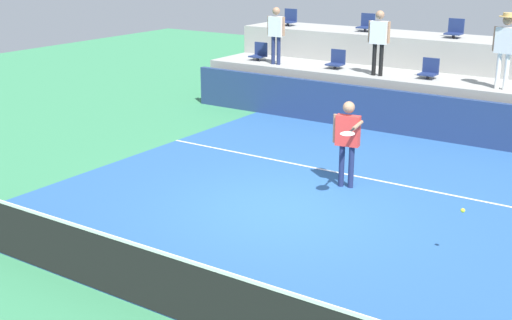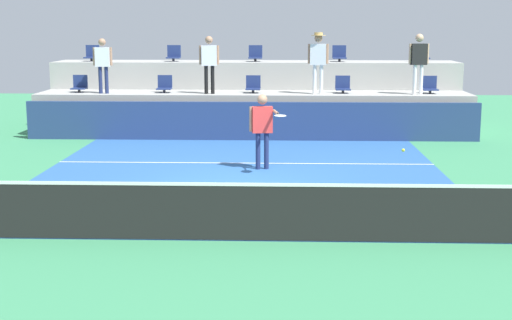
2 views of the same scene
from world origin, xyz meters
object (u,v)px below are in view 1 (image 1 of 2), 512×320
(tennis_player, at_px, (348,136))
(stadium_chair_upper_far_left, at_px, (289,19))
(stadium_chair_lower_center, at_px, (429,70))
(spectator_leaning_on_rail, at_px, (276,30))
(tennis_ball, at_px, (463,210))
(spectator_in_grey, at_px, (379,37))
(stadium_chair_upper_center, at_px, (455,30))
(spectator_with_hat, at_px, (505,42))
(stadium_chair_lower_far_left, at_px, (259,53))
(stadium_chair_lower_left, at_px, (337,61))
(stadium_chair_upper_left, at_px, (367,24))

(tennis_player, bearing_deg, stadium_chair_upper_far_left, 128.19)
(stadium_chair_lower_center, xyz_separation_m, spectator_leaning_on_rail, (-4.45, -0.38, 0.76))
(stadium_chair_lower_center, bearing_deg, tennis_player, -85.43)
(stadium_chair_lower_center, distance_m, tennis_player, 5.59)
(stadium_chair_upper_far_left, bearing_deg, tennis_ball, -47.00)
(spectator_in_grey, xyz_separation_m, tennis_ball, (4.61, -7.10, -1.48))
(spectator_leaning_on_rail, height_order, spectator_in_grey, spectator_in_grey)
(stadium_chair_upper_far_left, xyz_separation_m, stadium_chair_upper_center, (5.34, 0.00, 0.00))
(stadium_chair_upper_center, bearing_deg, stadium_chair_upper_far_left, 180.00)
(stadium_chair_lower_center, relative_size, tennis_ball, 7.65)
(stadium_chair_lower_center, xyz_separation_m, stadium_chair_upper_center, (-0.00, 1.80, 0.85))
(stadium_chair_lower_center, distance_m, spectator_leaning_on_rail, 4.53)
(spectator_leaning_on_rail, distance_m, tennis_ball, 10.63)
(spectator_with_hat, height_order, tennis_ball, spectator_with_hat)
(stadium_chair_lower_far_left, xyz_separation_m, stadium_chair_lower_left, (2.60, 0.00, 0.00))
(spectator_with_hat, relative_size, tennis_ball, 26.55)
(stadium_chair_lower_center, bearing_deg, stadium_chair_upper_far_left, 161.37)
(stadium_chair_upper_center, bearing_deg, stadium_chair_upper_left, 180.00)
(stadium_chair_lower_center, relative_size, spectator_leaning_on_rail, 0.32)
(tennis_ball, bearing_deg, stadium_chair_lower_far_left, 138.98)
(spectator_with_hat, bearing_deg, tennis_player, -105.95)
(stadium_chair_upper_left, bearing_deg, tennis_ball, -57.21)
(stadium_chair_lower_left, distance_m, spectator_with_hat, 4.71)
(stadium_chair_upper_far_left, relative_size, spectator_in_grey, 0.31)
(tennis_player, xyz_separation_m, spectator_in_grey, (-1.73, 5.17, 1.22))
(stadium_chair_lower_far_left, xyz_separation_m, tennis_ball, (8.61, -7.49, -0.67))
(stadium_chair_lower_far_left, distance_m, spectator_in_grey, 4.10)
(stadium_chair_lower_center, height_order, tennis_player, stadium_chair_lower_center)
(stadium_chair_lower_far_left, relative_size, stadium_chair_upper_left, 1.00)
(tennis_player, bearing_deg, spectator_in_grey, 108.51)
(stadium_chair_upper_left, relative_size, stadium_chair_upper_center, 1.00)
(stadium_chair_lower_center, height_order, spectator_leaning_on_rail, spectator_leaning_on_rail)
(stadium_chair_lower_far_left, distance_m, tennis_ball, 11.43)
(stadium_chair_upper_far_left, bearing_deg, tennis_player, -51.81)
(stadium_chair_upper_far_left, relative_size, spectator_with_hat, 0.29)
(tennis_player, height_order, spectator_with_hat, spectator_with_hat)
(stadium_chair_upper_far_left, xyz_separation_m, tennis_ball, (8.66, -9.29, -1.52))
(stadium_chair_upper_center, height_order, spectator_with_hat, spectator_with_hat)
(stadium_chair_lower_far_left, height_order, stadium_chair_upper_left, stadium_chair_upper_left)
(stadium_chair_lower_far_left, bearing_deg, stadium_chair_upper_center, 18.81)
(stadium_chair_lower_center, height_order, spectator_in_grey, spectator_in_grey)
(spectator_in_grey, bearing_deg, stadium_chair_lower_far_left, 174.52)
(tennis_ball, bearing_deg, spectator_with_hat, 101.14)
(stadium_chair_lower_left, bearing_deg, tennis_ball, -51.25)
(stadium_chair_upper_left, distance_m, tennis_ball, 11.15)
(spectator_leaning_on_rail, bearing_deg, stadium_chair_lower_far_left, 155.20)
(stadium_chair_lower_center, distance_m, stadium_chair_upper_far_left, 5.70)
(stadium_chair_lower_far_left, distance_m, tennis_player, 7.99)
(spectator_leaning_on_rail, bearing_deg, stadium_chair_lower_center, 4.92)
(tennis_player, bearing_deg, stadium_chair_upper_left, 112.89)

